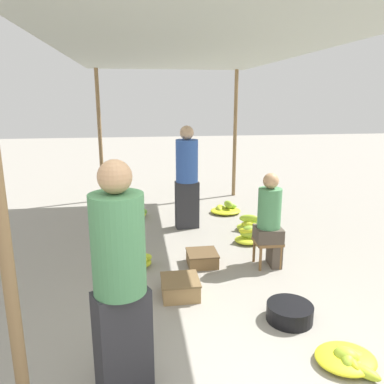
# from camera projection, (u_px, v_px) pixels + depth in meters

# --- Properties ---
(canopy_post_front_left) EXTENTS (0.08, 0.08, 2.76)m
(canopy_post_front_left) POSITION_uv_depth(u_px,v_px,m) (4.00, 242.00, 2.11)
(canopy_post_front_left) COLOR olive
(canopy_post_front_left) RESTS_ON ground
(canopy_post_back_left) EXTENTS (0.08, 0.08, 2.76)m
(canopy_post_back_left) POSITION_uv_depth(u_px,v_px,m) (100.00, 137.00, 7.85)
(canopy_post_back_left) COLOR olive
(canopy_post_back_left) RESTS_ON ground
(canopy_post_back_right) EXTENTS (0.08, 0.08, 2.76)m
(canopy_post_back_right) POSITION_uv_depth(u_px,v_px,m) (235.00, 135.00, 8.27)
(canopy_post_back_right) COLOR olive
(canopy_post_back_right) RESTS_ON ground
(canopy_tarp) EXTENTS (3.32, 6.39, 0.04)m
(canopy_tarp) POSITION_uv_depth(u_px,v_px,m) (188.00, 50.00, 4.85)
(canopy_tarp) COLOR #9EA399
(canopy_tarp) RESTS_ON canopy_post_front_left
(vendor_foreground) EXTENTS (0.50, 0.50, 1.78)m
(vendor_foreground) POSITION_uv_depth(u_px,v_px,m) (120.00, 279.00, 2.65)
(vendor_foreground) COLOR #2D2D33
(vendor_foreground) RESTS_ON ground
(stool) EXTENTS (0.34, 0.34, 0.36)m
(stool) POSITION_uv_depth(u_px,v_px,m) (268.00, 245.00, 4.92)
(stool) COLOR brown
(stool) RESTS_ON ground
(vendor_seated) EXTENTS (0.36, 0.36, 1.26)m
(vendor_seated) POSITION_uv_depth(u_px,v_px,m) (270.00, 219.00, 4.84)
(vendor_seated) COLOR #4C4238
(vendor_seated) RESTS_ON ground
(basin_black) EXTENTS (0.46, 0.46, 0.17)m
(basin_black) POSITION_uv_depth(u_px,v_px,m) (290.00, 312.00, 3.74)
(basin_black) COLOR black
(basin_black) RESTS_ON ground
(banana_pile_left_0) EXTENTS (0.46, 0.41, 0.18)m
(banana_pile_left_0) POSITION_uv_depth(u_px,v_px,m) (136.00, 260.00, 4.96)
(banana_pile_left_0) COLOR #C2D229
(banana_pile_left_0) RESTS_ON ground
(banana_pile_left_1) EXTENTS (0.53, 0.42, 0.23)m
(banana_pile_left_1) POSITION_uv_depth(u_px,v_px,m) (135.00, 213.00, 6.97)
(banana_pile_left_1) COLOR #83B935
(banana_pile_left_1) RESTS_ON ground
(banana_pile_right_0) EXTENTS (0.58, 0.51, 0.26)m
(banana_pile_right_0) POSITION_uv_depth(u_px,v_px,m) (225.00, 209.00, 7.24)
(banana_pile_right_0) COLOR #BFD12A
(banana_pile_right_0) RESTS_ON ground
(banana_pile_right_1) EXTENTS (0.49, 0.53, 0.28)m
(banana_pile_right_1) POSITION_uv_depth(u_px,v_px,m) (251.00, 225.00, 6.32)
(banana_pile_right_1) COLOR #A2C52F
(banana_pile_right_1) RESTS_ON ground
(banana_pile_right_2) EXTENTS (0.51, 0.53, 0.16)m
(banana_pile_right_2) POSITION_uv_depth(u_px,v_px,m) (348.00, 360.00, 3.11)
(banana_pile_right_2) COLOR #B4CC2C
(banana_pile_right_2) RESTS_ON ground
(banana_pile_right_3) EXTENTS (0.47, 0.46, 0.28)m
(banana_pile_right_3) POSITION_uv_depth(u_px,v_px,m) (249.00, 236.00, 5.76)
(banana_pile_right_3) COLOR #88BB34
(banana_pile_right_3) RESTS_ON ground
(crate_near) EXTENTS (0.42, 0.42, 0.21)m
(crate_near) POSITION_uv_depth(u_px,v_px,m) (180.00, 287.00, 4.20)
(crate_near) COLOR #9E7A4C
(crate_near) RESTS_ON ground
(crate_mid) EXTENTS (0.40, 0.40, 0.18)m
(crate_mid) POSITION_uv_depth(u_px,v_px,m) (202.00, 258.00, 4.99)
(crate_mid) COLOR brown
(crate_mid) RESTS_ON ground
(shopper_walking_mid) EXTENTS (0.40, 0.40, 1.74)m
(shopper_walking_mid) POSITION_uv_depth(u_px,v_px,m) (187.00, 176.00, 6.25)
(shopper_walking_mid) COLOR #2D2D33
(shopper_walking_mid) RESTS_ON ground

